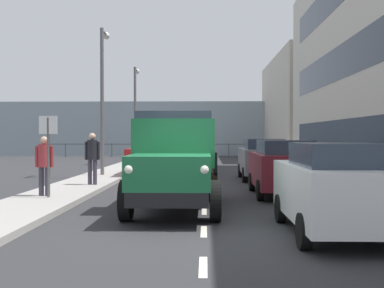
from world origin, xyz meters
name	(u,v)px	position (x,y,z in m)	size (l,w,h in m)	color
ground_plane	(205,179)	(0.00, -11.11, 0.00)	(80.00, 80.00, 0.00)	#2D2D30
sidewalk_left	(309,178)	(-4.40, -11.11, 0.07)	(2.03, 42.14, 0.15)	#9E9993
sidewalk_right	(102,177)	(4.40, -11.11, 0.07)	(2.03, 42.14, 0.15)	#9E9993
road_centreline_markings	(205,182)	(0.00, -9.85, 0.00)	(0.12, 36.47, 0.01)	silver
building_far_block	(326,109)	(-9.63, -29.24, 4.01)	(8.42, 15.10, 8.01)	beige
sea_horizon	(205,129)	(0.00, -35.19, 2.50)	(80.00, 0.80, 5.00)	#84939E
seawall_railing	(205,147)	(0.00, -31.59, 0.92)	(28.08, 0.08, 1.20)	#4C5156
truck_vintage_green	(175,163)	(0.72, -2.29, 1.18)	(2.17, 5.64, 2.43)	black
car_white_kerbside_near	(334,187)	(-2.44, 0.33, 0.89)	(1.79, 3.96, 1.72)	white
car_maroon_kerbside_1	(283,167)	(-2.44, -5.57, 0.89)	(1.88, 3.95, 1.72)	maroon
car_grey_kerbside_2	(263,158)	(-2.44, -10.90, 0.89)	(1.89, 3.94, 1.72)	slate
car_red_oppositeside_0	(151,157)	(2.44, -12.31, 0.90)	(1.81, 4.21, 1.72)	#B21E1E
car_black_oppositeside_1	(163,152)	(2.44, -18.72, 0.90)	(1.90, 4.41, 1.72)	black
car_teal_oppositeside_2	(170,149)	(2.44, -24.27, 0.90)	(1.80, 4.35, 1.72)	#1E6670
pedestrian_couple_b	(44,161)	(4.53, -4.13, 1.14)	(0.53, 0.34, 1.68)	#383342
pedestrian_strolling	(92,154)	(3.91, -7.27, 1.21)	(0.53, 0.34, 1.79)	#383342
lamp_post_promenade	(103,88)	(4.47, -11.64, 3.96)	(0.32, 1.14, 6.39)	#59595B
lamp_post_far	(135,105)	(4.36, -20.68, 3.75)	(0.32, 1.14, 5.98)	#59595B
street_sign	(48,142)	(4.31, -3.78, 1.68)	(0.50, 0.07, 2.25)	#4C4C4C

